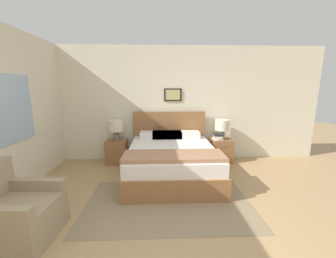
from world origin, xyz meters
The scene contains 13 objects.
wall_back centered at (0.00, 3.12, 1.30)m, with size 7.18×0.09×2.60m.
wall_left centered at (-2.42, 1.53, 1.30)m, with size 0.08×5.49×2.60m.
area_rug_main centered at (-0.03, 1.09, 0.00)m, with size 2.42×1.46×0.01m.
bed centered at (0.07, 2.08, 0.33)m, with size 1.64×1.97×1.14m.
armchair centered at (-1.77, 0.43, 0.29)m, with size 0.81×0.75×0.86m.
nightstand_near_window centered at (-1.13, 2.83, 0.26)m, with size 0.45×0.43×0.52m.
nightstand_by_door centered at (1.27, 2.83, 0.26)m, with size 0.45×0.43×0.52m.
table_lamp_near_window centered at (-1.12, 2.83, 0.83)m, with size 0.32×0.32×0.45m.
table_lamp_by_door centered at (1.26, 2.83, 0.83)m, with size 0.32×0.32×0.45m.
book_thick_bottom centered at (1.16, 2.79, 0.54)m, with size 0.23×0.27×0.04m.
book_hardcover_middle centered at (1.16, 2.79, 0.57)m, with size 0.20×0.25×0.02m.
book_novel_upper centered at (1.16, 2.79, 0.61)m, with size 0.20×0.22×0.04m.
book_slim_near_top centered at (1.16, 2.79, 0.64)m, with size 0.22×0.24×0.02m.
Camera 1 is at (-0.15, -1.68, 1.68)m, focal length 22.00 mm.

